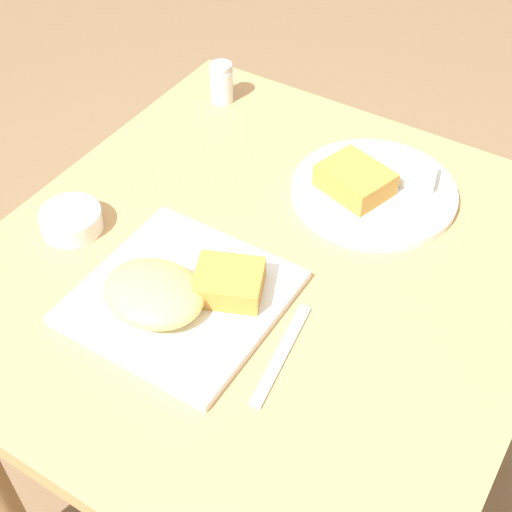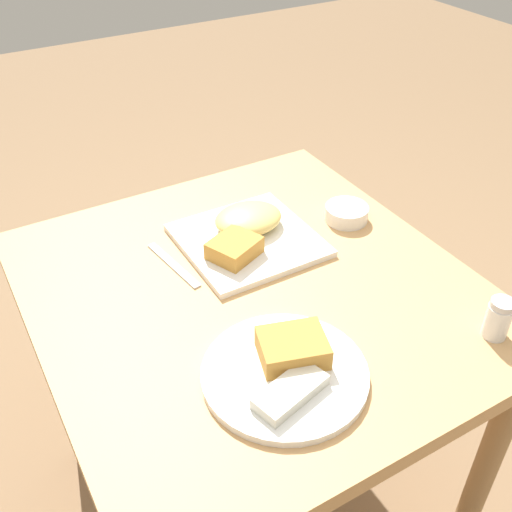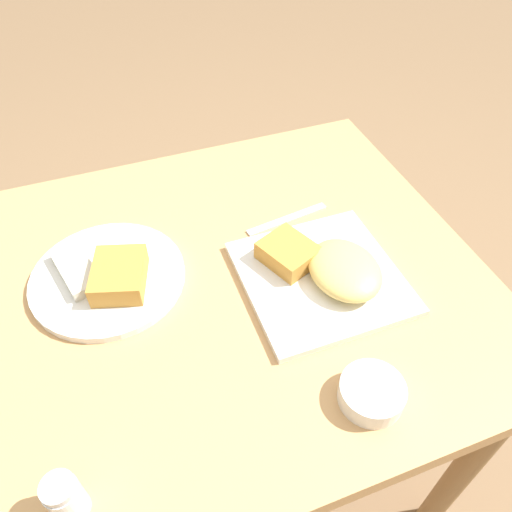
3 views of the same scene
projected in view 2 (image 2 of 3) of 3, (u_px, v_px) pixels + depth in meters
ground_plane at (254, 499)px, 1.57m from camera, size 8.00×8.00×0.00m
dining_table at (254, 324)px, 1.20m from camera, size 0.80×0.86×0.73m
plate_square_near at (246, 233)px, 1.24m from camera, size 0.27×0.27×0.06m
plate_oval_far at (287, 369)px, 0.95m from camera, size 0.27×0.27×0.05m
sauce_ramekin at (347, 213)px, 1.31m from camera, size 0.09×0.09×0.03m
salt_shaker at (498, 321)px, 1.01m from camera, size 0.04×0.04×0.08m
butter_knife at (173, 265)px, 1.19m from camera, size 0.04×0.18×0.00m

